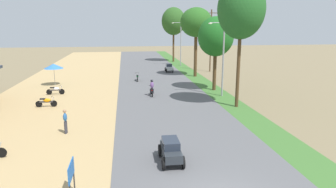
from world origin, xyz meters
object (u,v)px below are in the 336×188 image
(pedestrian_on_shoulder, at_px, (65,120))
(car_sedan_charcoal, at_px, (171,150))
(streetlamp_near, at_px, (223,53))
(vendor_umbrella, at_px, (54,66))
(median_tree_nearest, at_px, (241,9))
(median_tree_fourth, at_px, (174,21))
(parked_motorbike_second, at_px, (47,101))
(median_tree_third, at_px, (196,23))
(street_signboard, at_px, (71,173))
(utility_pole_near, at_px, (211,40))
(motorbike_ahead_second, at_px, (137,77))
(parked_motorbike_third, at_px, (56,90))
(car_hatchback_silver, at_px, (169,67))
(streetlamp_mid, at_px, (181,41))
(median_tree_second, at_px, (216,37))
(motorbike_foreground_rider, at_px, (152,88))

(pedestrian_on_shoulder, xyz_separation_m, car_sedan_charcoal, (6.17, -5.21, -0.22))
(streetlamp_near, bearing_deg, vendor_umbrella, 155.59)
(pedestrian_on_shoulder, height_order, median_tree_nearest, median_tree_nearest)
(median_tree_fourth, bearing_deg, parked_motorbike_second, -117.42)
(pedestrian_on_shoulder, distance_m, median_tree_third, 25.58)
(street_signboard, bearing_deg, median_tree_third, 67.58)
(utility_pole_near, bearing_deg, motorbike_ahead_second, -149.23)
(parked_motorbike_third, bearing_deg, median_tree_fourth, 57.95)
(parked_motorbike_second, relative_size, streetlamp_near, 0.25)
(car_hatchback_silver, bearing_deg, median_tree_nearest, -81.60)
(car_hatchback_silver, bearing_deg, streetlamp_near, -79.49)
(streetlamp_mid, bearing_deg, median_tree_second, -89.89)
(median_tree_third, bearing_deg, median_tree_nearest, -90.03)
(median_tree_nearest, height_order, utility_pole_near, median_tree_nearest)
(utility_pole_near, bearing_deg, median_tree_fourth, 105.76)
(median_tree_nearest, distance_m, streetlamp_near, 5.70)
(parked_motorbike_second, xyz_separation_m, median_tree_nearest, (16.29, -2.17, 7.67))
(parked_motorbike_third, xyz_separation_m, streetlamp_near, (16.54, -2.93, 3.73))
(vendor_umbrella, height_order, streetlamp_mid, streetlamp_mid)
(utility_pole_near, distance_m, motorbike_ahead_second, 13.77)
(streetlamp_mid, relative_size, motorbike_ahead_second, 4.10)
(car_sedan_charcoal, bearing_deg, car_hatchback_silver, 81.94)
(parked_motorbike_second, height_order, vendor_umbrella, vendor_umbrella)
(street_signboard, xyz_separation_m, median_tree_second, (11.86, 19.70, 4.64))
(median_tree_third, relative_size, median_tree_fourth, 0.91)
(streetlamp_mid, bearing_deg, vendor_umbrella, -139.97)
(streetlamp_near, bearing_deg, motorbike_foreground_rider, 172.29)
(vendor_umbrella, xyz_separation_m, car_sedan_charcoal, (10.39, -22.21, -1.57))
(median_tree_fourth, height_order, streetlamp_mid, median_tree_fourth)
(vendor_umbrella, height_order, median_tree_fourth, median_tree_fourth)
(street_signboard, relative_size, motorbike_foreground_rider, 0.83)
(pedestrian_on_shoulder, height_order, car_sedan_charcoal, pedestrian_on_shoulder)
(median_tree_fourth, relative_size, motorbike_foreground_rider, 5.58)
(parked_motorbike_second, xyz_separation_m, median_tree_fourth, (15.99, 30.83, 6.98))
(parked_motorbike_third, distance_m, median_tree_second, 17.38)
(street_signboard, relative_size, streetlamp_near, 0.21)
(pedestrian_on_shoulder, xyz_separation_m, median_tree_nearest, (13.46, 4.86, 7.26))
(vendor_umbrella, xyz_separation_m, car_hatchback_silver, (14.68, 8.13, -1.56))
(street_signboard, xyz_separation_m, car_sedan_charcoal, (4.54, 2.64, -0.37))
(parked_motorbike_second, relative_size, car_hatchback_silver, 0.90)
(vendor_umbrella, relative_size, streetlamp_near, 0.35)
(median_tree_second, height_order, car_hatchback_silver, median_tree_second)
(streetlamp_near, relative_size, car_sedan_charcoal, 3.22)
(parked_motorbike_second, height_order, median_tree_fourth, median_tree_fourth)
(median_tree_nearest, xyz_separation_m, median_tree_second, (0.04, 6.99, -2.47))
(streetlamp_near, bearing_deg, median_tree_fourth, 90.60)
(parked_motorbike_third, height_order, motorbike_ahead_second, motorbike_ahead_second)
(median_tree_third, bearing_deg, median_tree_fourth, 91.04)
(parked_motorbike_third, height_order, streetlamp_mid, streetlamp_mid)
(median_tree_third, distance_m, utility_pole_near, 5.95)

